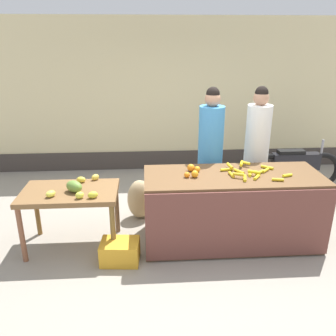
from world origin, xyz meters
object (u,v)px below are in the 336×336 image
at_px(produce_crate, 120,252).
at_px(parked_motorcycle, 295,167).
at_px(vendor_woman_white_shirt, 256,152).
at_px(vendor_woman_blue_shirt, 210,155).
at_px(produce_sack, 140,199).

bearing_deg(produce_crate, parked_motorcycle, 33.85).
height_order(vendor_woman_white_shirt, parked_motorcycle, vendor_woman_white_shirt).
xyz_separation_m(vendor_woman_white_shirt, produce_crate, (-1.89, -1.12, -0.81)).
bearing_deg(vendor_woman_blue_shirt, produce_sack, 179.06).
bearing_deg(produce_crate, produce_sack, 77.98).
bearing_deg(vendor_woman_white_shirt, produce_crate, -149.29).
distance_m(vendor_woman_white_shirt, parked_motorcycle, 1.36).
height_order(vendor_woman_blue_shirt, parked_motorcycle, vendor_woman_blue_shirt).
height_order(parked_motorcycle, produce_crate, parked_motorcycle).
distance_m(vendor_woman_white_shirt, produce_sack, 1.79).
distance_m(vendor_woman_blue_shirt, parked_motorcycle, 1.94).
xyz_separation_m(vendor_woman_white_shirt, produce_sack, (-1.66, -0.06, -0.65)).
bearing_deg(vendor_woman_blue_shirt, produce_crate, -139.34).
relative_size(vendor_woman_blue_shirt, produce_sack, 3.23).
xyz_separation_m(vendor_woman_blue_shirt, produce_crate, (-1.21, -1.04, -0.81)).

